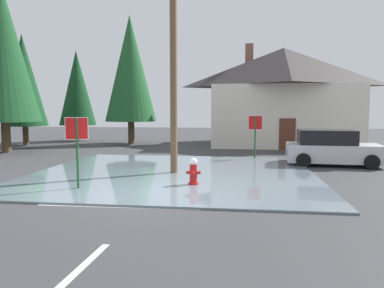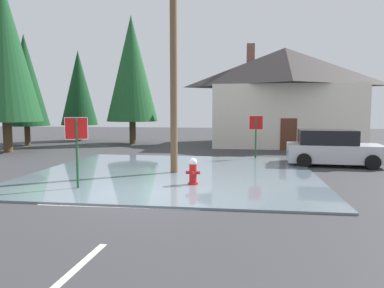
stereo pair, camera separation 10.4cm
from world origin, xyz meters
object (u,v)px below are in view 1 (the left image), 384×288
at_px(utility_pole, 173,53).
at_px(stop_sign_far, 255,128).
at_px(pine_tree_mid_left, 23,80).
at_px(stop_sign_near, 77,139).
at_px(fire_hydrant, 193,172).
at_px(parked_car, 331,148).
at_px(pine_tree_far_center, 2,49).
at_px(pine_tree_short_left, 130,69).
at_px(house, 283,95).
at_px(pine_tree_tall_left, 77,88).

relative_size(utility_pole, stop_sign_far, 4.06).
relative_size(utility_pole, pine_tree_mid_left, 1.17).
relative_size(stop_sign_near, fire_hydrant, 2.43).
height_order(utility_pole, parked_car, utility_pole).
distance_m(stop_sign_far, pine_tree_far_center, 15.26).
relative_size(pine_tree_mid_left, pine_tree_far_center, 0.76).
xyz_separation_m(utility_pole, pine_tree_mid_left, (-12.47, 10.03, -0.16)).
distance_m(stop_sign_far, pine_tree_short_left, 12.19).
xyz_separation_m(fire_hydrant, house, (4.58, 15.04, 3.11)).
bearing_deg(stop_sign_far, pine_tree_mid_left, 161.19).
relative_size(stop_sign_far, pine_tree_tall_left, 0.31).
bearing_deg(house, pine_tree_short_left, -176.54).
xyz_separation_m(utility_pole, parked_car, (6.75, 3.18, -3.96)).
bearing_deg(utility_pole, pine_tree_far_center, 152.04).
distance_m(house, pine_tree_far_center, 18.34).
relative_size(utility_pole, pine_tree_far_center, 0.89).
bearing_deg(pine_tree_tall_left, utility_pole, -53.55).
bearing_deg(pine_tree_far_center, pine_tree_short_left, 47.18).
height_order(stop_sign_far, pine_tree_far_center, pine_tree_far_center).
bearing_deg(pine_tree_tall_left, stop_sign_far, -34.41).
xyz_separation_m(stop_sign_near, utility_pole, (2.52, 3.25, 3.09)).
xyz_separation_m(pine_tree_mid_left, pine_tree_short_left, (7.08, 2.15, 0.92)).
bearing_deg(house, pine_tree_far_center, -157.63).
bearing_deg(pine_tree_mid_left, stop_sign_near, -53.17).
height_order(stop_sign_near, parked_car, stop_sign_near).
xyz_separation_m(pine_tree_tall_left, pine_tree_mid_left, (-2.09, -4.02, 0.32)).
height_order(pine_tree_mid_left, pine_tree_short_left, pine_tree_short_left).
height_order(stop_sign_near, pine_tree_mid_left, pine_tree_mid_left).
xyz_separation_m(utility_pole, pine_tree_short_left, (-5.39, 12.19, 0.77)).
distance_m(parked_car, pine_tree_mid_left, 20.75).
height_order(utility_pole, pine_tree_far_center, pine_tree_far_center).
distance_m(stop_sign_near, fire_hydrant, 3.90).
height_order(house, pine_tree_far_center, pine_tree_far_center).
bearing_deg(fire_hydrant, pine_tree_short_left, 114.13).
bearing_deg(stop_sign_far, utility_pole, -125.89).
bearing_deg(stop_sign_far, pine_tree_tall_left, 145.59).
bearing_deg(pine_tree_tall_left, house, -4.28).
bearing_deg(pine_tree_mid_left, parked_car, -19.62).
xyz_separation_m(stop_sign_near, pine_tree_tall_left, (-7.86, 17.30, 2.61)).
height_order(parked_car, pine_tree_mid_left, pine_tree_mid_left).
height_order(stop_sign_far, pine_tree_short_left, pine_tree_short_left).
distance_m(utility_pole, parked_car, 8.45).
height_order(stop_sign_near, pine_tree_far_center, pine_tree_far_center).
bearing_deg(pine_tree_short_left, pine_tree_mid_left, -163.08).
relative_size(pine_tree_tall_left, pine_tree_mid_left, 0.93).
distance_m(stop_sign_near, pine_tree_tall_left, 19.18).
height_order(house, pine_tree_short_left, pine_tree_short_left).
bearing_deg(stop_sign_far, stop_sign_near, -126.67).
distance_m(stop_sign_near, pine_tree_short_left, 16.17).
bearing_deg(parked_car, stop_sign_near, -145.23).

